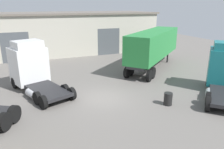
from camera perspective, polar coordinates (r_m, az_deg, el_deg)
The scene contains 5 objects.
ground_plane at distance 16.39m, azimuth -2.61°, elevation -6.18°, with size 60.00×60.00×0.00m, color slate.
warehouse_building at distance 33.34m, azimuth -13.58°, elevation 10.66°, with size 27.59×9.69×5.67m.
tractor_unit_white at distance 18.86m, azimuth -20.40°, elevation 1.89°, with size 4.54×6.75×3.95m.
container_trailer_green at distance 24.00m, azimuth 10.87°, elevation 7.61°, with size 9.80×8.84×4.04m.
oil_drum at distance 15.65m, azimuth 14.43°, elevation -6.19°, with size 0.58×0.58×0.88m.
Camera 1 is at (-4.92, -14.17, 6.61)m, focal length 35.00 mm.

